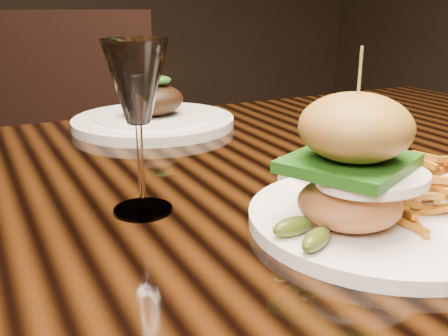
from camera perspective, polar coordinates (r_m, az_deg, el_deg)
name	(u,v)px	position (r m, az deg, el deg)	size (l,w,h in m)	color
dining_table	(223,226)	(0.76, -0.10, -6.39)	(1.60, 0.90, 0.75)	black
burger_plate	(380,184)	(0.58, 16.59, -1.73)	(0.29, 0.29, 0.20)	white
side_saucer	(441,191)	(0.71, 22.57, -2.36)	(0.17, 0.17, 0.02)	white
ramekin	(314,172)	(0.70, 9.79, -0.48)	(0.07, 0.07, 0.03)	white
wine_glass	(137,88)	(0.58, -9.48, 8.59)	(0.07, 0.07, 0.20)	white
far_dish	(153,117)	(1.01, -7.70, 5.53)	(0.31, 0.31, 0.10)	white
chair_far	(75,158)	(1.59, -15.93, 1.03)	(0.61, 0.61, 0.95)	black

